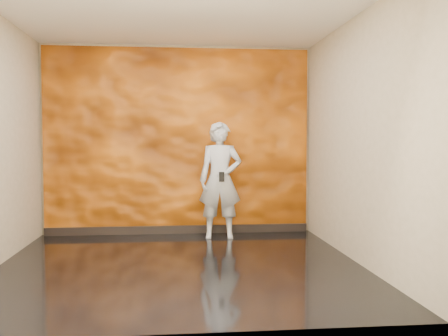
% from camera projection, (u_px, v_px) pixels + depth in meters
% --- Properties ---
extents(room, '(4.02, 4.02, 2.81)m').
position_uv_depth(room, '(180.00, 139.00, 5.47)').
color(room, black).
rests_on(room, ground).
extents(feature_wall, '(3.90, 0.06, 2.75)m').
position_uv_depth(feature_wall, '(178.00, 141.00, 7.42)').
color(feature_wall, orange).
rests_on(feature_wall, ground).
extents(baseboard, '(3.90, 0.04, 0.12)m').
position_uv_depth(baseboard, '(179.00, 230.00, 7.45)').
color(baseboard, black).
rests_on(baseboard, ground).
extents(man, '(0.64, 0.45, 1.65)m').
position_uv_depth(man, '(220.00, 180.00, 7.09)').
color(man, '#9EA3AC').
rests_on(man, ground).
extents(phone, '(0.08, 0.02, 0.14)m').
position_uv_depth(phone, '(222.00, 177.00, 6.86)').
color(phone, black).
rests_on(phone, man).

